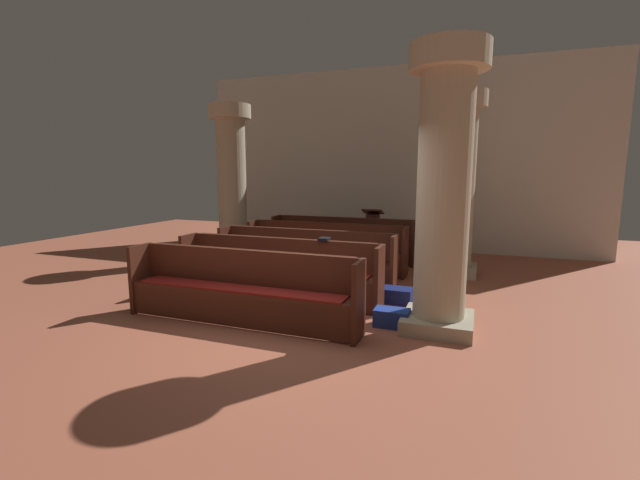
% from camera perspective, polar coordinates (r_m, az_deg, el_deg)
% --- Properties ---
extents(ground_plane, '(19.20, 19.20, 0.00)m').
position_cam_1_polar(ground_plane, '(5.63, -3.48, -11.19)').
color(ground_plane, '#AD5B42').
extents(back_wall, '(10.00, 0.16, 4.50)m').
position_cam_1_polar(back_wall, '(11.12, 9.45, 10.49)').
color(back_wall, silver).
rests_on(back_wall, ground).
extents(pew_row_0, '(3.22, 0.47, 0.94)m').
position_cam_1_polar(pew_row_0, '(9.49, 2.89, 0.26)').
color(pew_row_0, '#4C2316').
rests_on(pew_row_0, ground).
extents(pew_row_1, '(3.22, 0.46, 0.94)m').
position_cam_1_polar(pew_row_1, '(8.49, 0.69, -0.78)').
color(pew_row_1, '#4C2316').
rests_on(pew_row_1, ground).
extents(pew_row_2, '(3.22, 0.46, 0.94)m').
position_cam_1_polar(pew_row_2, '(7.50, -2.09, -2.10)').
color(pew_row_2, '#4C2316').
rests_on(pew_row_2, ground).
extents(pew_row_3, '(3.22, 0.47, 0.94)m').
position_cam_1_polar(pew_row_3, '(6.55, -5.71, -3.79)').
color(pew_row_3, '#4C2316').
rests_on(pew_row_3, ground).
extents(pew_row_4, '(3.22, 0.46, 0.94)m').
position_cam_1_polar(pew_row_4, '(5.63, -10.57, -6.03)').
color(pew_row_4, '#4C2316').
rests_on(pew_row_4, ground).
extents(pillar_aisle_side, '(0.91, 0.91, 3.39)m').
position_cam_1_polar(pillar_aisle_side, '(8.46, 17.83, 7.39)').
color(pillar_aisle_side, tan).
rests_on(pillar_aisle_side, ground).
extents(pillar_far_side, '(0.91, 0.91, 3.39)m').
position_cam_1_polar(pillar_far_side, '(9.81, -11.64, 7.80)').
color(pillar_far_side, tan).
rests_on(pillar_far_side, ground).
extents(pillar_aisle_rear, '(0.91, 0.91, 3.39)m').
position_cam_1_polar(pillar_aisle_rear, '(5.34, 16.13, 6.74)').
color(pillar_aisle_rear, tan).
rests_on(pillar_aisle_rear, ground).
extents(lectern, '(0.48, 0.45, 1.08)m').
position_cam_1_polar(lectern, '(10.38, 7.00, 0.70)').
color(lectern, '#411E13').
rests_on(lectern, ground).
extents(hymn_book, '(0.15, 0.19, 0.04)m').
position_cam_1_polar(hymn_book, '(6.36, 0.61, 0.14)').
color(hymn_book, black).
rests_on(hymn_book, pew_row_3).
extents(kneeler_box_navy, '(0.44, 0.32, 0.22)m').
position_cam_1_polar(kneeler_box_navy, '(6.59, 10.24, -7.27)').
color(kneeler_box_navy, navy).
rests_on(kneeler_box_navy, ground).
extents(kneeler_box_blue, '(0.44, 0.27, 0.22)m').
position_cam_1_polar(kneeler_box_blue, '(5.61, 9.52, -10.17)').
color(kneeler_box_blue, navy).
rests_on(kneeler_box_blue, ground).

